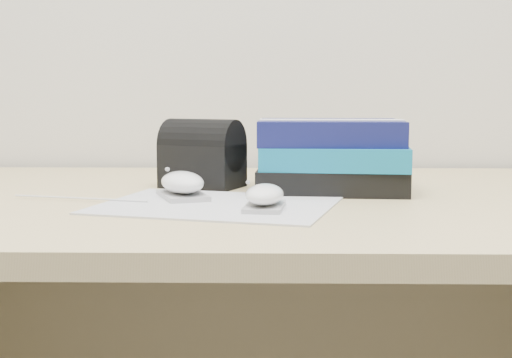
{
  "coord_description": "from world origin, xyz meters",
  "views": [
    {
      "loc": [
        -0.05,
        0.5,
        0.89
      ],
      "look_at": [
        -0.07,
        1.46,
        0.77
      ],
      "focal_mm": 50.0,
      "sensor_mm": 36.0,
      "label": 1
    }
  ],
  "objects_px": {
    "mouse_rear": "(182,185)",
    "book_stack": "(332,156)",
    "pouch": "(202,154)",
    "mouse_front": "(264,197)",
    "desk": "(300,329)"
  },
  "relations": [
    {
      "from": "book_stack",
      "to": "pouch",
      "type": "distance_m",
      "value": 0.21
    },
    {
      "from": "desk",
      "to": "pouch",
      "type": "distance_m",
      "value": 0.33
    },
    {
      "from": "desk",
      "to": "mouse_front",
      "type": "height_order",
      "value": "mouse_front"
    },
    {
      "from": "mouse_rear",
      "to": "pouch",
      "type": "bearing_deg",
      "value": 83.21
    },
    {
      "from": "desk",
      "to": "mouse_rear",
      "type": "height_order",
      "value": "mouse_rear"
    },
    {
      "from": "mouse_front",
      "to": "book_stack",
      "type": "relative_size",
      "value": 0.39
    },
    {
      "from": "book_stack",
      "to": "pouch",
      "type": "xyz_separation_m",
      "value": [
        -0.21,
        0.04,
        -0.0
      ]
    },
    {
      "from": "book_stack",
      "to": "mouse_rear",
      "type": "bearing_deg",
      "value": -155.7
    },
    {
      "from": "mouse_rear",
      "to": "book_stack",
      "type": "xyz_separation_m",
      "value": [
        0.23,
        0.1,
        0.03
      ]
    },
    {
      "from": "book_stack",
      "to": "pouch",
      "type": "relative_size",
      "value": 1.68
    },
    {
      "from": "mouse_rear",
      "to": "book_stack",
      "type": "distance_m",
      "value": 0.25
    },
    {
      "from": "desk",
      "to": "pouch",
      "type": "relative_size",
      "value": 10.85
    },
    {
      "from": "mouse_front",
      "to": "book_stack",
      "type": "bearing_deg",
      "value": 62.26
    },
    {
      "from": "mouse_front",
      "to": "pouch",
      "type": "bearing_deg",
      "value": 113.8
    },
    {
      "from": "pouch",
      "to": "mouse_rear",
      "type": "bearing_deg",
      "value": -96.79
    }
  ]
}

